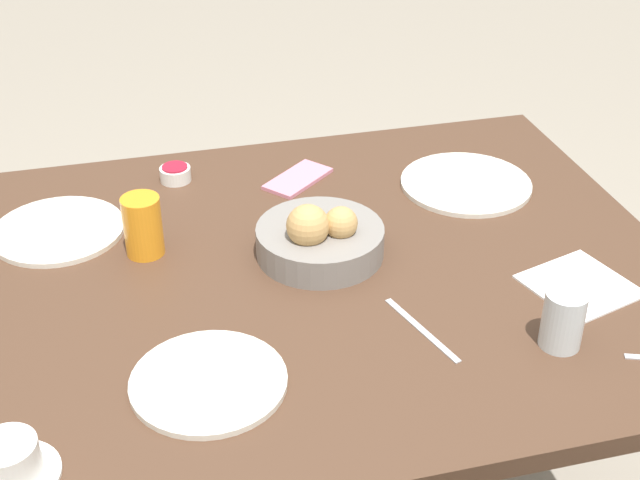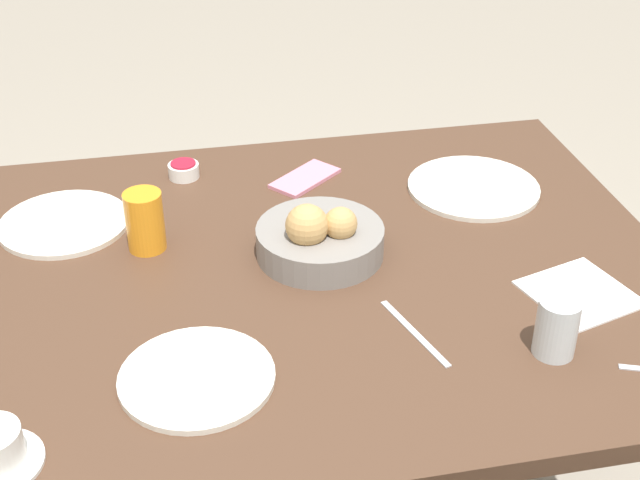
# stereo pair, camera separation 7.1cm
# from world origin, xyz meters

# --- Properties ---
(dining_table) EXTENTS (1.41, 1.02, 0.76)m
(dining_table) POSITION_xyz_m (0.00, 0.00, 0.67)
(dining_table) COLOR #4C3323
(dining_table) RESTS_ON ground_plane
(bread_basket) EXTENTS (0.23, 0.23, 0.12)m
(bread_basket) POSITION_xyz_m (-0.08, -0.03, 0.80)
(bread_basket) COLOR gray
(bread_basket) RESTS_ON dining_table
(plate_near_left) EXTENTS (0.27, 0.27, 0.01)m
(plate_near_left) POSITION_xyz_m (-0.44, -0.21, 0.77)
(plate_near_left) COLOR silver
(plate_near_left) RESTS_ON dining_table
(plate_near_right) EXTENTS (0.25, 0.25, 0.01)m
(plate_near_right) POSITION_xyz_m (0.37, -0.23, 0.77)
(plate_near_right) COLOR silver
(plate_near_right) RESTS_ON dining_table
(plate_far_center) EXTENTS (0.23, 0.23, 0.01)m
(plate_far_center) POSITION_xyz_m (0.16, 0.26, 0.77)
(plate_far_center) COLOR silver
(plate_far_center) RESTS_ON dining_table
(juice_glass) EXTENTS (0.07, 0.07, 0.11)m
(juice_glass) POSITION_xyz_m (0.22, -0.12, 0.82)
(juice_glass) COLOR orange
(juice_glass) RESTS_ON dining_table
(water_tumbler) EXTENTS (0.06, 0.06, 0.10)m
(water_tumbler) POSITION_xyz_m (-0.38, 0.30, 0.81)
(water_tumbler) COLOR silver
(water_tumbler) RESTS_ON dining_table
(coffee_cup) EXTENTS (0.13, 0.13, 0.06)m
(coffee_cup) POSITION_xyz_m (0.43, 0.38, 0.79)
(coffee_cup) COLOR white
(coffee_cup) RESTS_ON dining_table
(jam_bowl_berry) EXTENTS (0.06, 0.06, 0.03)m
(jam_bowl_berry) POSITION_xyz_m (0.14, -0.38, 0.78)
(jam_bowl_berry) COLOR white
(jam_bowl_berry) RESTS_ON dining_table
(fork_silver) EXTENTS (0.06, 0.18, 0.00)m
(fork_silver) POSITION_xyz_m (-0.19, 0.22, 0.76)
(fork_silver) COLOR #B7B7BC
(fork_silver) RESTS_ON dining_table
(napkin) EXTENTS (0.20, 0.20, 0.00)m
(napkin) POSITION_xyz_m (-0.49, 0.17, 0.76)
(napkin) COLOR white
(napkin) RESTS_ON dining_table
(cell_phone) EXTENTS (0.16, 0.15, 0.01)m
(cell_phone) POSITION_xyz_m (-0.11, -0.32, 0.76)
(cell_phone) COLOR pink
(cell_phone) RESTS_ON dining_table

